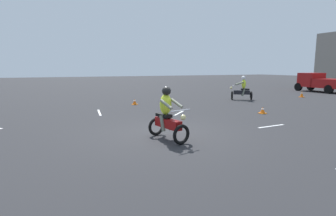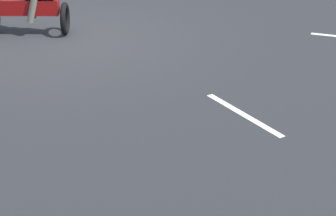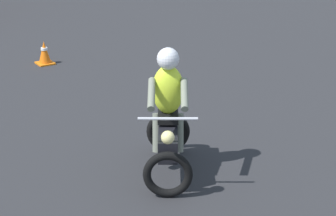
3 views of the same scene
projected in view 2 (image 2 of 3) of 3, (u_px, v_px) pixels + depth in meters
name	position (u px, v px, depth m)	size (l,w,h in m)	color
ground_plane	(64.00, 41.00, 11.70)	(120.00, 120.00, 0.00)	#28282B
lane_stripe_nw	(244.00, 114.00, 8.96)	(0.10, 1.59, 0.01)	silver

